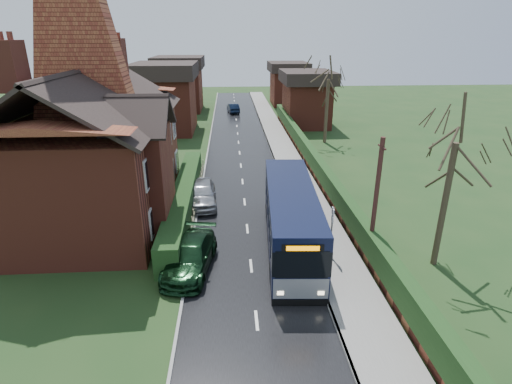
{
  "coord_description": "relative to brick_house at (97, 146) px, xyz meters",
  "views": [
    {
      "loc": [
        -0.87,
        -18.73,
        10.52
      ],
      "look_at": [
        0.59,
        3.26,
        1.8
      ],
      "focal_mm": 28.0,
      "sensor_mm": 36.0,
      "label": 1
    }
  ],
  "objects": [
    {
      "name": "kerb_left",
      "position": [
        5.68,
        5.22,
        -4.33
      ],
      "size": [
        0.12,
        100.0,
        0.1
      ],
      "primitive_type": "cube",
      "color": "gray",
      "rests_on": "ground"
    },
    {
      "name": "tree_house_side",
      "position": [
        -2.26,
        6.66,
        3.73
      ],
      "size": [
        4.77,
        4.77,
        10.85
      ],
      "color": "#382921",
      "rests_on": "ground"
    },
    {
      "name": "tree_right_near",
      "position": [
        17.73,
        -7.12,
        2.15
      ],
      "size": [
        4.04,
        4.04,
        8.73
      ],
      "color": "#372C20",
      "rests_on": "ground"
    },
    {
      "name": "front_hedge",
      "position": [
        4.83,
        0.22,
        -3.58
      ],
      "size": [
        1.2,
        16.0,
        1.6
      ],
      "primitive_type": "cube",
      "color": "#173213",
      "rests_on": "ground"
    },
    {
      "name": "bus_stop_sign",
      "position": [
        12.73,
        -6.27,
        -2.54
      ],
      "size": [
        0.09,
        0.42,
        2.78
      ],
      "rotation": [
        0.0,
        0.0,
        -0.08
      ],
      "color": "slate",
      "rests_on": "ground"
    },
    {
      "name": "picket_fence",
      "position": [
        5.58,
        0.22,
        -3.93
      ],
      "size": [
        0.1,
        16.0,
        0.9
      ],
      "primitive_type": null,
      "color": "tan",
      "rests_on": "ground"
    },
    {
      "name": "kerb_right",
      "position": [
        11.78,
        5.22,
        -4.31
      ],
      "size": [
        0.12,
        100.0,
        0.14
      ],
      "primitive_type": "cube",
      "color": "gray",
      "rests_on": "ground"
    },
    {
      "name": "telegraph_pole",
      "position": [
        14.53,
        -6.88,
        -1.16
      ],
      "size": [
        0.22,
        0.82,
        6.36
      ],
      "rotation": [
        0.0,
        0.0,
        0.02
      ],
      "color": "#321916",
      "rests_on": "ground"
    },
    {
      "name": "car_distant",
      "position": [
        8.41,
        34.29,
        -3.72
      ],
      "size": [
        1.91,
        4.1,
        1.3
      ],
      "primitive_type": "imported",
      "rotation": [
        0.0,
        0.0,
        3.28
      ],
      "color": "black",
      "rests_on": "ground"
    },
    {
      "name": "bus",
      "position": [
        10.93,
        -4.82,
        -2.8
      ],
      "size": [
        3.06,
        10.62,
        3.19
      ],
      "rotation": [
        0.0,
        0.0,
        -0.06
      ],
      "color": "black",
      "rests_on": "ground"
    },
    {
      "name": "right_wall_hedge",
      "position": [
        14.53,
        5.22,
        -3.36
      ],
      "size": [
        0.6,
        50.0,
        1.8
      ],
      "color": "maroon",
      "rests_on": "ground"
    },
    {
      "name": "car_silver",
      "position": [
        5.93,
        1.09,
        -3.6
      ],
      "size": [
        2.09,
        4.63,
        1.54
      ],
      "primitive_type": "imported",
      "rotation": [
        0.0,
        0.0,
        0.06
      ],
      "color": "#ABADB0",
      "rests_on": "ground"
    },
    {
      "name": "tree_right_far",
      "position": [
        17.73,
        16.68,
        2.45
      ],
      "size": [
        4.73,
        4.73,
        9.14
      ],
      "color": "#3D3124",
      "rests_on": "ground"
    },
    {
      "name": "car_green",
      "position": [
        5.83,
        -6.84,
        -3.67
      ],
      "size": [
        2.72,
        5.1,
        1.41
      ],
      "primitive_type": "imported",
      "rotation": [
        0.0,
        0.0,
        -0.16
      ],
      "color": "black",
      "rests_on": "ground"
    },
    {
      "name": "road",
      "position": [
        8.73,
        5.22,
        -4.37
      ],
      "size": [
        6.0,
        100.0,
        0.02
      ],
      "primitive_type": "cube",
      "color": "black",
      "rests_on": "ground"
    },
    {
      "name": "pavement",
      "position": [
        12.98,
        5.22,
        -4.31
      ],
      "size": [
        2.5,
        100.0,
        0.14
      ],
      "primitive_type": "cube",
      "color": "slate",
      "rests_on": "ground"
    },
    {
      "name": "brick_house",
      "position": [
        0.0,
        0.0,
        0.0
      ],
      "size": [
        9.3,
        14.6,
        10.3
      ],
      "color": "maroon",
      "rests_on": "ground"
    },
    {
      "name": "ground",
      "position": [
        8.73,
        -4.78,
        -4.38
      ],
      "size": [
        140.0,
        140.0,
        0.0
      ],
      "primitive_type": "plane",
      "color": "#293F1B",
      "rests_on": "ground"
    }
  ]
}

